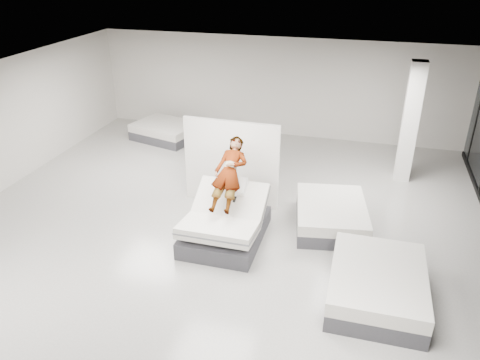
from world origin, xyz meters
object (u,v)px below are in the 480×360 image
Objects in this scene: flat_bed_right_far at (331,215)px; hero_bed at (225,224)px; remote at (235,199)px; flat_bed_right_near at (377,285)px; divider_panel at (231,163)px; flat_bed_left_far at (166,131)px; column at (410,123)px; person at (229,181)px.

hero_bed is at bearing -151.48° from flat_bed_right_far.
remote is 0.06× the size of flat_bed_right_near.
divider_panel is at bearing 142.05° from flat_bed_right_near.
column is (7.40, -1.04, 1.33)m from flat_bed_left_far.
flat_bed_right_far is 7.05m from flat_bed_left_far.
person reaches higher than flat_bed_right_far.
person is at bearing -158.34° from flat_bed_right_far.
divider_panel reaches higher than person.
remote is at bearing -57.85° from person.
flat_bed_right_far is at bearing -9.27° from divider_panel.
hero_bed is at bearing -132.07° from column.
divider_panel is 4.93m from flat_bed_left_far.
divider_panel is (-0.35, 1.31, -0.19)m from person.
remote is 0.06× the size of flat_bed_left_far.
divider_panel reaches higher than hero_bed.
flat_bed_left_far is at bearing 126.77° from remote.
flat_bed_right_near is 5.45m from column.
remote is 0.06× the size of divider_panel.
remote is 3.21m from flat_bed_right_near.
flat_bed_left_far is (-3.31, 3.56, -0.79)m from divider_panel.
column is at bearing 33.10° from divider_panel.
remote is at bearing -53.36° from flat_bed_left_far.
flat_bed_right_near is 9.28m from flat_bed_left_far.
hero_bed is 0.95× the size of flat_bed_right_near.
person is 3.59m from flat_bed_right_near.
column is (3.74, 4.14, 1.22)m from hero_bed.
flat_bed_left_far is (-5.79, 4.03, -0.01)m from flat_bed_right_far.
hero_bed is 2.42m from flat_bed_right_far.
divider_panel is at bearing 105.07° from person.
person is 12.62× the size of remote.
column is (3.52, 4.18, 0.57)m from remote.
hero_bed is at bearing 160.57° from flat_bed_right_near.
flat_bed_right_near is (3.15, -1.42, -0.95)m from person.
flat_bed_right_far is at bearing 32.22° from remote.
flat_bed_right_near is at bearing -42.71° from flat_bed_left_far.
person is (0.00, 0.31, 0.87)m from hero_bed.
hero_bed is 14.75× the size of remote.
column reaches higher than divider_panel.
divider_panel reaches higher than flat_bed_left_far.
flat_bed_right_near is 0.68× the size of column.
remote is 0.06× the size of flat_bed_right_far.
divider_panel is (-0.35, 1.62, 0.68)m from hero_bed.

